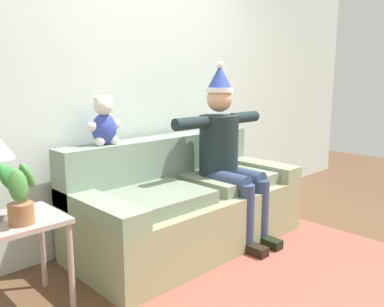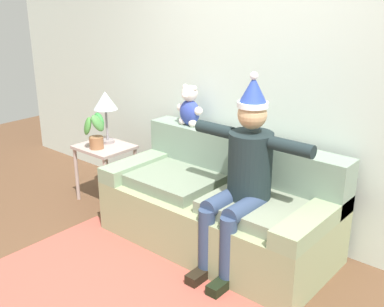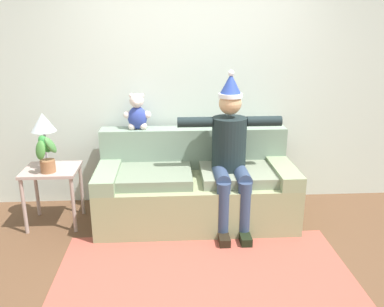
% 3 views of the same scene
% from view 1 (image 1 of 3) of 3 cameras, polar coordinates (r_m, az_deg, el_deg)
% --- Properties ---
extents(ground_plane, '(10.00, 10.00, 0.00)m').
position_cam_1_polar(ground_plane, '(2.95, 13.44, -17.88)').
color(ground_plane, brown).
extents(back_wall, '(7.00, 0.10, 2.70)m').
position_cam_1_polar(back_wall, '(3.65, -6.81, 9.93)').
color(back_wall, silver).
rests_on(back_wall, ground_plane).
extents(couch, '(1.98, 0.92, 0.89)m').
position_cam_1_polar(couch, '(3.41, -0.89, -7.25)').
color(couch, gray).
rests_on(couch, ground_plane).
extents(person_seated, '(1.02, 0.77, 1.54)m').
position_cam_1_polar(person_seated, '(3.42, 5.05, 0.38)').
color(person_seated, '#1B282A').
rests_on(person_seated, ground_plane).
extents(teddy_bear, '(0.29, 0.17, 0.38)m').
position_cam_1_polar(teddy_bear, '(3.12, -12.49, 4.34)').
color(teddy_bear, '#3244A4').
rests_on(teddy_bear, couch).
extents(side_table, '(0.53, 0.46, 0.59)m').
position_cam_1_polar(side_table, '(2.60, -23.95, -10.71)').
color(side_table, '#B29A93').
rests_on(side_table, ground_plane).
extents(potted_plant, '(0.23, 0.26, 0.38)m').
position_cam_1_polar(potted_plant, '(2.42, -23.53, -5.36)').
color(potted_plant, '#996440').
rests_on(potted_plant, side_table).
extents(area_rug, '(2.41, 1.34, 0.01)m').
position_cam_1_polar(area_rug, '(2.93, 14.32, -18.10)').
color(area_rug, '#AB4E40').
rests_on(area_rug, ground_plane).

